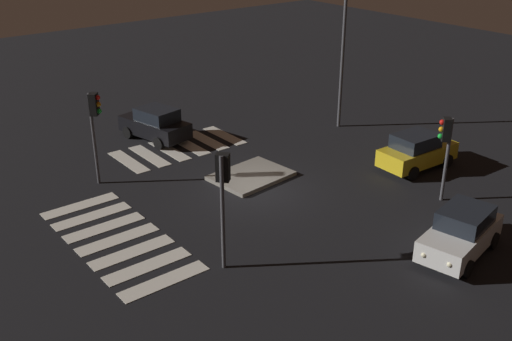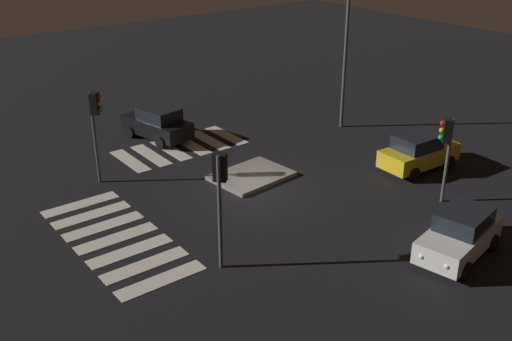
# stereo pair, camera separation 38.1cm
# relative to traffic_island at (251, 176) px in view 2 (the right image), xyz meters

# --- Properties ---
(ground_plane) EXTENTS (80.00, 80.00, 0.00)m
(ground_plane) POSITION_rel_traffic_island_xyz_m (0.70, 1.27, -0.09)
(ground_plane) COLOR black
(traffic_island) EXTENTS (3.66, 2.89, 0.18)m
(traffic_island) POSITION_rel_traffic_island_xyz_m (0.00, 0.00, 0.00)
(traffic_island) COLOR gray
(traffic_island) RESTS_ON ground
(car_black) EXTENTS (2.51, 4.24, 1.75)m
(car_black) POSITION_rel_traffic_island_xyz_m (0.99, -6.98, 0.77)
(car_black) COLOR black
(car_black) RESTS_ON ground
(car_white) EXTENTS (4.13, 2.43, 1.71)m
(car_white) POSITION_rel_traffic_island_xyz_m (-1.93, 9.73, 0.75)
(car_white) COLOR silver
(car_white) RESTS_ON ground
(car_yellow) EXTENTS (4.04, 2.01, 1.73)m
(car_yellow) POSITION_rel_traffic_island_xyz_m (-6.87, 3.94, 0.76)
(car_yellow) COLOR gold
(car_yellow) RESTS_ON ground
(traffic_light_east) EXTENTS (0.54, 0.54, 4.20)m
(traffic_light_east) POSITION_rel_traffic_island_xyz_m (5.64, -3.68, 3.10)
(traffic_light_east) COLOR #47474C
(traffic_light_east) RESTS_ON ground
(traffic_light_north) EXTENTS (0.53, 0.54, 4.20)m
(traffic_light_north) POSITION_rel_traffic_island_xyz_m (5.15, 5.17, 3.09)
(traffic_light_north) COLOR #47474C
(traffic_light_north) RESTS_ON ground
(traffic_light_west) EXTENTS (0.54, 0.54, 3.66)m
(traffic_light_west) POSITION_rel_traffic_island_xyz_m (-4.87, 6.68, 2.69)
(traffic_light_west) COLOR #47474C
(traffic_light_west) RESTS_ON ground
(street_lamp) EXTENTS (0.56, 0.56, 7.60)m
(street_lamp) POSITION_rel_traffic_island_xyz_m (-8.11, -2.40, 5.10)
(street_lamp) COLOR #47474C
(street_lamp) RESTS_ON ground
(crosswalk_near) EXTENTS (6.45, 3.20, 0.02)m
(crosswalk_near) POSITION_rel_traffic_island_xyz_m (0.70, -5.15, -0.08)
(crosswalk_near) COLOR silver
(crosswalk_near) RESTS_ON ground
(crosswalk_side) EXTENTS (3.20, 7.60, 0.02)m
(crosswalk_side) POSITION_rel_traffic_island_xyz_m (7.32, 1.27, -0.08)
(crosswalk_side) COLOR silver
(crosswalk_side) RESTS_ON ground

